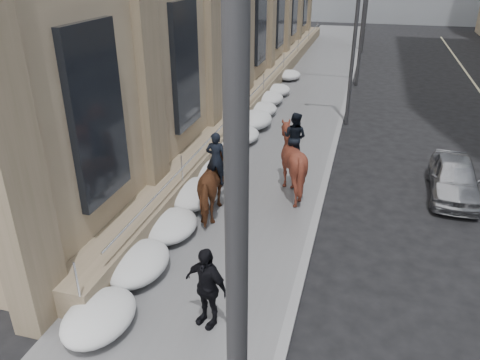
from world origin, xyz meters
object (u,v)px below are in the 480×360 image
at_px(mounted_horse_right, 292,158).
at_px(pedestrian, 206,287).
at_px(mounted_horse_left, 218,183).
at_px(car_silver, 454,178).

relative_size(mounted_horse_right, pedestrian, 1.43).
bearing_deg(mounted_horse_left, car_silver, -163.10).
distance_m(mounted_horse_left, car_silver, 8.25).
bearing_deg(pedestrian, car_silver, 74.39).
bearing_deg(car_silver, mounted_horse_right, -162.95).
distance_m(mounted_horse_left, mounted_horse_right, 2.92).
bearing_deg(mounted_horse_right, pedestrian, 102.88).
height_order(mounted_horse_right, pedestrian, mounted_horse_right).
height_order(mounted_horse_left, mounted_horse_right, mounted_horse_right).
relative_size(mounted_horse_right, car_silver, 0.72).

